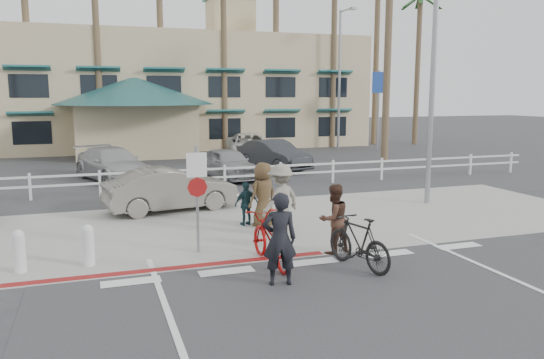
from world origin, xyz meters
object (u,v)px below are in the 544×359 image
object	(u,v)px
sign_post	(197,194)
bike_red	(270,240)
bike_black	(359,242)
car_white_sedan	(171,189)

from	to	relation	value
sign_post	bike_red	world-z (taller)	sign_post
sign_post	bike_black	distance (m)	3.95
bike_red	bike_black	world-z (taller)	bike_black
bike_black	bike_red	bearing A→B (deg)	-40.02
bike_black	sign_post	bearing A→B (deg)	-50.27
bike_red	bike_black	bearing A→B (deg)	151.83
sign_post	bike_red	xyz separation A→B (m)	(1.36, -1.41, -0.88)
bike_red	bike_black	distance (m)	1.96
bike_red	car_white_sedan	bearing A→B (deg)	-81.23
car_white_sedan	bike_black	bearing A→B (deg)	-167.02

